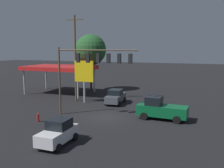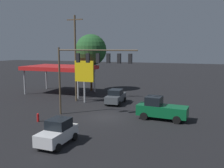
{
  "view_description": "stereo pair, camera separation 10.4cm",
  "coord_description": "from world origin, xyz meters",
  "px_view_note": "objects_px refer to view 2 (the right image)",
  "views": [
    {
      "loc": [
        -9.82,
        24.59,
        7.52
      ],
      "look_at": [
        0.0,
        -2.0,
        3.38
      ],
      "focal_mm": 40.0,
      "sensor_mm": 36.0,
      "label": 1
    },
    {
      "loc": [
        -9.92,
        24.55,
        7.52
      ],
      "look_at": [
        0.0,
        -2.0,
        3.38
      ],
      "focal_mm": 40.0,
      "sensor_mm": 36.0,
      "label": 2
    }
  ],
  "objects_px": {
    "sedan_waiting": "(116,97)",
    "pickup_parked": "(161,109)",
    "fire_hydrant": "(38,117)",
    "price_sign": "(84,73)",
    "hatchback_crossing": "(58,132)",
    "street_tree": "(91,50)",
    "traffic_signal_assembly": "(91,63)",
    "utility_pole": "(75,57)"
  },
  "relations": [
    {
      "from": "price_sign",
      "to": "hatchback_crossing",
      "type": "height_order",
      "value": "price_sign"
    },
    {
      "from": "traffic_signal_assembly",
      "to": "hatchback_crossing",
      "type": "relative_size",
      "value": 2.38
    },
    {
      "from": "utility_pole",
      "to": "sedan_waiting",
      "type": "distance_m",
      "value": 7.86
    },
    {
      "from": "traffic_signal_assembly",
      "to": "price_sign",
      "type": "relative_size",
      "value": 1.57
    },
    {
      "from": "sedan_waiting",
      "to": "street_tree",
      "type": "xyz_separation_m",
      "value": [
        7.46,
        -8.16,
        6.18
      ]
    },
    {
      "from": "pickup_parked",
      "to": "street_tree",
      "type": "distance_m",
      "value": 20.69
    },
    {
      "from": "price_sign",
      "to": "traffic_signal_assembly",
      "type": "bearing_deg",
      "value": 122.53
    },
    {
      "from": "utility_pole",
      "to": "pickup_parked",
      "type": "bearing_deg",
      "value": 158.77
    },
    {
      "from": "sedan_waiting",
      "to": "fire_hydrant",
      "type": "height_order",
      "value": "sedan_waiting"
    },
    {
      "from": "pickup_parked",
      "to": "fire_hydrant",
      "type": "height_order",
      "value": "pickup_parked"
    },
    {
      "from": "pickup_parked",
      "to": "fire_hydrant",
      "type": "distance_m",
      "value": 12.78
    },
    {
      "from": "pickup_parked",
      "to": "hatchback_crossing",
      "type": "bearing_deg",
      "value": 60.15
    },
    {
      "from": "sedan_waiting",
      "to": "pickup_parked",
      "type": "relative_size",
      "value": 0.85
    },
    {
      "from": "sedan_waiting",
      "to": "street_tree",
      "type": "bearing_deg",
      "value": -140.81
    },
    {
      "from": "hatchback_crossing",
      "to": "pickup_parked",
      "type": "distance_m",
      "value": 11.65
    },
    {
      "from": "utility_pole",
      "to": "fire_hydrant",
      "type": "relative_size",
      "value": 13.51
    },
    {
      "from": "pickup_parked",
      "to": "fire_hydrant",
      "type": "bearing_deg",
      "value": 28.09
    },
    {
      "from": "utility_pole",
      "to": "fire_hydrant",
      "type": "distance_m",
      "value": 11.83
    },
    {
      "from": "street_tree",
      "to": "fire_hydrant",
      "type": "bearing_deg",
      "value": 98.49
    },
    {
      "from": "traffic_signal_assembly",
      "to": "street_tree",
      "type": "distance_m",
      "value": 17.15
    },
    {
      "from": "sedan_waiting",
      "to": "hatchback_crossing",
      "type": "bearing_deg",
      "value": -1.17
    },
    {
      "from": "pickup_parked",
      "to": "fire_hydrant",
      "type": "xyz_separation_m",
      "value": [
        11.61,
        5.29,
        -0.67
      ]
    },
    {
      "from": "sedan_waiting",
      "to": "pickup_parked",
      "type": "distance_m",
      "value": 8.81
    },
    {
      "from": "fire_hydrant",
      "to": "price_sign",
      "type": "bearing_deg",
      "value": -92.25
    },
    {
      "from": "price_sign",
      "to": "street_tree",
      "type": "distance_m",
      "value": 10.02
    },
    {
      "from": "hatchback_crossing",
      "to": "utility_pole",
      "type": "bearing_deg",
      "value": -156.28
    },
    {
      "from": "utility_pole",
      "to": "hatchback_crossing",
      "type": "xyz_separation_m",
      "value": [
        -6.33,
        14.67,
        -5.29
      ]
    },
    {
      "from": "fire_hydrant",
      "to": "sedan_waiting",
      "type": "bearing_deg",
      "value": -113.52
    },
    {
      "from": "sedan_waiting",
      "to": "street_tree",
      "type": "relative_size",
      "value": 0.46
    },
    {
      "from": "utility_pole",
      "to": "sedan_waiting",
      "type": "relative_size",
      "value": 2.65
    },
    {
      "from": "hatchback_crossing",
      "to": "sedan_waiting",
      "type": "relative_size",
      "value": 0.85
    },
    {
      "from": "utility_pole",
      "to": "price_sign",
      "type": "bearing_deg",
      "value": 164.78
    },
    {
      "from": "sedan_waiting",
      "to": "fire_hydrant",
      "type": "bearing_deg",
      "value": -26.74
    },
    {
      "from": "sedan_waiting",
      "to": "pickup_parked",
      "type": "xyz_separation_m",
      "value": [
        -6.96,
        5.39,
        0.16
      ]
    },
    {
      "from": "price_sign",
      "to": "street_tree",
      "type": "bearing_deg",
      "value": -70.47
    },
    {
      "from": "pickup_parked",
      "to": "utility_pole",
      "type": "bearing_deg",
      "value": -17.62
    },
    {
      "from": "utility_pole",
      "to": "fire_hydrant",
      "type": "xyz_separation_m",
      "value": [
        -1.15,
        10.24,
        -5.8
      ]
    },
    {
      "from": "street_tree",
      "to": "fire_hydrant",
      "type": "relative_size",
      "value": 11.17
    },
    {
      "from": "hatchback_crossing",
      "to": "fire_hydrant",
      "type": "distance_m",
      "value": 6.84
    },
    {
      "from": "sedan_waiting",
      "to": "street_tree",
      "type": "height_order",
      "value": "street_tree"
    },
    {
      "from": "utility_pole",
      "to": "fire_hydrant",
      "type": "height_order",
      "value": "utility_pole"
    },
    {
      "from": "hatchback_crossing",
      "to": "fire_hydrant",
      "type": "xyz_separation_m",
      "value": [
        5.19,
        -4.43,
        -0.51
      ]
    }
  ]
}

